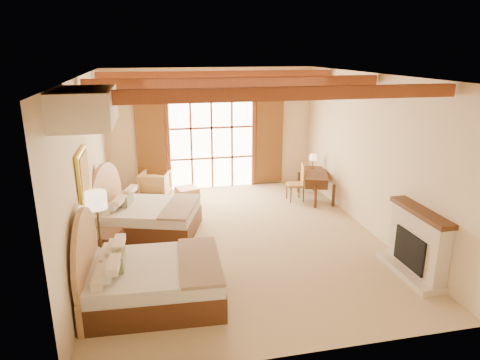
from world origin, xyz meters
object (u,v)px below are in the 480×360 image
object	(u,v)px
nightstand	(105,249)
bed_far	(143,215)
armchair	(155,184)
bed_near	(144,278)
desk	(315,185)

from	to	relation	value
nightstand	bed_far	bearing A→B (deg)	81.23
bed_far	armchair	size ratio (longest dim) A/B	3.25
nightstand	bed_near	bearing A→B (deg)	-46.13
desk	armchair	bearing A→B (deg)	-174.92
bed_far	armchair	world-z (taller)	bed_far
armchair	desk	distance (m)	4.09
bed_near	nightstand	xyz separation A→B (m)	(-0.66, 1.30, -0.09)
bed_near	desk	bearing A→B (deg)	45.19
bed_far	desk	size ratio (longest dim) A/B	1.67
bed_near	nightstand	bearing A→B (deg)	120.08
bed_far	armchair	bearing A→B (deg)	100.35
bed_far	nightstand	distance (m)	1.47
nightstand	desk	distance (m)	5.50
desk	bed_near	bearing A→B (deg)	-117.74
nightstand	armchair	xyz separation A→B (m)	(0.94, 3.58, 0.01)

